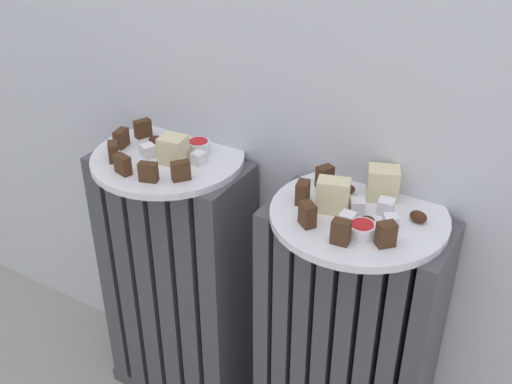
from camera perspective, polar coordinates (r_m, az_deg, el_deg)
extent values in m
cube|color=#47474C|center=(1.43, -6.40, -16.58)|extent=(0.29, 0.14, 0.03)
cube|color=#47474C|center=(1.30, -11.42, -6.10)|extent=(0.04, 0.14, 0.52)
cube|color=#47474C|center=(1.28, -9.76, -6.81)|extent=(0.04, 0.14, 0.52)
cube|color=#47474C|center=(1.25, -8.03, -7.54)|extent=(0.04, 0.14, 0.52)
cube|color=#47474C|center=(1.23, -6.22, -8.29)|extent=(0.04, 0.14, 0.52)
cube|color=#47474C|center=(1.20, -4.33, -9.06)|extent=(0.04, 0.14, 0.52)
cube|color=#47474C|center=(1.18, -2.37, -9.85)|extent=(0.04, 0.14, 0.52)
cube|color=#47474C|center=(1.14, 2.20, -11.63)|extent=(0.03, 0.14, 0.52)
cube|color=#47474C|center=(1.13, 3.85, -12.25)|extent=(0.03, 0.14, 0.52)
cube|color=#47474C|center=(1.12, 5.55, -12.87)|extent=(0.03, 0.14, 0.52)
cube|color=#47474C|center=(1.11, 7.28, -13.50)|extent=(0.03, 0.14, 0.52)
cube|color=#47474C|center=(1.10, 9.06, -14.12)|extent=(0.03, 0.14, 0.52)
cube|color=#47474C|center=(1.09, 10.87, -14.74)|extent=(0.03, 0.14, 0.52)
cube|color=#47474C|center=(1.09, 12.71, -15.35)|extent=(0.03, 0.14, 0.52)
cube|color=#47474C|center=(1.08, 14.59, -15.95)|extent=(0.03, 0.14, 0.52)
cylinder|color=white|center=(1.09, -8.03, 3.08)|extent=(0.27, 0.27, 0.01)
cylinder|color=white|center=(0.94, 9.36, -2.11)|extent=(0.27, 0.27, 0.01)
cube|color=#472B19|center=(1.15, -10.29, 5.73)|extent=(0.03, 0.03, 0.03)
cube|color=#472B19|center=(1.12, -12.20, 4.81)|extent=(0.02, 0.03, 0.03)
cube|color=#472B19|center=(1.08, -12.91, 3.60)|extent=(0.03, 0.03, 0.03)
cube|color=#472B19|center=(1.04, -12.08, 2.46)|extent=(0.03, 0.02, 0.03)
cube|color=#472B19|center=(1.01, -9.81, 1.81)|extent=(0.03, 0.02, 0.03)
cube|color=#472B19|center=(1.00, -6.89, 1.93)|extent=(0.03, 0.03, 0.03)
cube|color=beige|center=(1.05, -7.56, 3.84)|extent=(0.05, 0.04, 0.05)
cube|color=white|center=(1.05, -5.24, 3.10)|extent=(0.02, 0.02, 0.02)
cube|color=white|center=(1.08, -9.80, 3.73)|extent=(0.03, 0.03, 0.02)
ellipsoid|color=#3D1E0F|center=(1.13, -9.11, 4.70)|extent=(0.03, 0.03, 0.02)
ellipsoid|color=#3D1E0F|center=(1.11, -7.97, 4.40)|extent=(0.02, 0.03, 0.02)
cylinder|color=white|center=(1.08, -5.26, 4.08)|extent=(0.04, 0.04, 0.02)
cylinder|color=red|center=(1.08, -5.28, 4.38)|extent=(0.03, 0.03, 0.01)
cube|color=#472B19|center=(0.98, 6.29, 1.39)|extent=(0.03, 0.03, 0.04)
cube|color=#472B19|center=(0.94, 4.28, -0.04)|extent=(0.02, 0.03, 0.04)
cube|color=#472B19|center=(0.89, 4.72, -2.06)|extent=(0.03, 0.03, 0.04)
cube|color=#472B19|center=(0.85, 7.75, -3.65)|extent=(0.03, 0.02, 0.04)
cube|color=#472B19|center=(0.86, 11.79, -3.81)|extent=(0.03, 0.03, 0.04)
cube|color=beige|center=(0.92, 7.04, -0.33)|extent=(0.05, 0.04, 0.05)
cube|color=beige|center=(0.96, 11.51, 0.79)|extent=(0.06, 0.05, 0.05)
cube|color=white|center=(0.89, 8.35, -2.51)|extent=(0.02, 0.02, 0.02)
cube|color=white|center=(0.93, 9.23, -1.28)|extent=(0.03, 0.03, 0.02)
cube|color=white|center=(0.90, 12.19, -2.63)|extent=(0.03, 0.03, 0.02)
cube|color=white|center=(0.93, 11.77, -1.32)|extent=(0.03, 0.03, 0.02)
ellipsoid|color=#3D1E0F|center=(0.97, 8.27, 0.22)|extent=(0.03, 0.03, 0.02)
ellipsoid|color=#3D1E0F|center=(0.90, 10.04, -2.62)|extent=(0.03, 0.03, 0.01)
ellipsoid|color=#3D1E0F|center=(0.92, 14.59, -2.19)|extent=(0.03, 0.02, 0.02)
cylinder|color=white|center=(0.88, 9.63, -3.45)|extent=(0.04, 0.04, 0.02)
cylinder|color=red|center=(0.87, 9.66, -3.17)|extent=(0.03, 0.03, 0.01)
cube|color=silver|center=(0.92, 9.07, -2.38)|extent=(0.04, 0.06, 0.00)
cube|color=silver|center=(0.96, 8.75, -0.60)|extent=(0.03, 0.03, 0.00)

